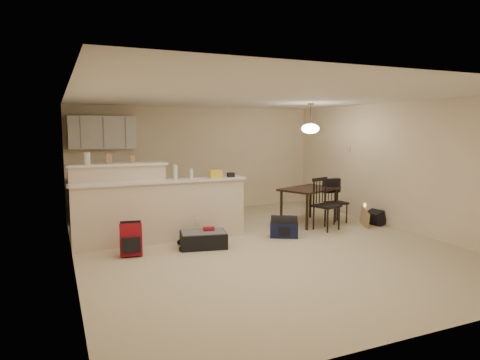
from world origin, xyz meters
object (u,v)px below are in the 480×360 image
dining_chair_near (327,204)px  suitcase (203,240)px  dining_table (309,192)px  pendant_lamp (310,128)px  red_backpack (131,239)px  black_daypack (376,218)px  navy_duffel (284,230)px  dining_chair_far (336,202)px

dining_chair_near → suitcase: dining_chair_near is taller
dining_table → pendant_lamp: size_ratio=2.29×
red_backpack → black_daypack: bearing=10.6°
dining_chair_near → navy_duffel: 1.12m
dining_chair_near → black_daypack: (1.19, -0.05, -0.36)m
suitcase → red_backpack: bearing=-169.5°
suitcase → pendant_lamp: bearing=29.5°
pendant_lamp → dining_chair_near: pendant_lamp is taller
dining_table → suitcase: (-2.62, -0.85, -0.53)m
suitcase → black_daypack: (3.81, 0.17, 0.02)m
pendant_lamp → navy_duffel: pendant_lamp is taller
dining_chair_near → dining_table: bearing=72.6°
red_backpack → navy_duffel: red_backpack is taller
dining_table → suitcase: 2.81m
dining_table → suitcase: dining_table is taller
pendant_lamp → suitcase: (-2.62, -0.85, -1.86)m
black_daypack → red_backpack: bearing=83.9°
dining_chair_far → dining_chair_near: bearing=-143.1°
pendant_lamp → dining_chair_near: 1.61m
red_backpack → suitcase: bearing=7.8°
dining_chair_near → dining_chair_far: 0.73m
dining_table → black_daypack: bearing=-52.1°
red_backpack → black_daypack: red_backpack is taller
navy_duffel → red_backpack: bearing=-150.3°
dining_chair_far → suitcase: size_ratio=1.19×
dining_chair_near → red_backpack: size_ratio=2.00×
red_backpack → black_daypack: (5.00, 0.15, -0.11)m
dining_chair_far → suitcase: bearing=-170.1°
black_daypack → pendant_lamp: bearing=52.4°
dining_table → suitcase: size_ratio=1.87×
pendant_lamp → dining_table: bearing=0.0°
dining_chair_far → suitcase: 3.27m
dining_chair_near → dining_chair_far: bearing=21.4°
pendant_lamp → dining_chair_near: size_ratio=0.61×
suitcase → red_backpack: 1.19m
pendant_lamp → red_backpack: 4.26m
suitcase → black_daypack: size_ratio=2.30×
black_daypack → dining_chair_near: bearing=79.8°
navy_duffel → black_daypack: (2.23, 0.11, 0.01)m
dining_table → dining_chair_near: size_ratio=1.39×
dining_chair_near → red_backpack: dining_chair_near is taller
dining_table → dining_chair_far: size_ratio=1.56×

